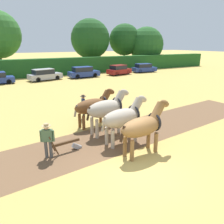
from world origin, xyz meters
TOP-DOWN VIEW (x-y plane):
  - ground_plane at (0.00, 0.00)m, footprint 240.00×240.00m
  - plowed_furrow_strip at (-4.45, 2.87)m, footprint 33.80×6.81m
  - hedgerow at (0.00, 28.60)m, footprint 73.73×1.71m
  - tree_center at (13.04, 33.99)m, footprint 7.34×7.34m
  - tree_center_right at (21.31, 34.92)m, footprint 6.45×6.45m
  - tree_right at (25.38, 32.74)m, footprint 7.26×7.26m
  - draft_horse_lead_left at (0.91, 1.22)m, footprint 2.94×1.11m
  - draft_horse_lead_right at (0.76, 2.66)m, footprint 2.89×1.17m
  - draft_horse_trail_left at (0.61, 4.10)m, footprint 2.86×1.18m
  - draft_horse_trail_right at (0.47, 5.54)m, footprint 2.92×1.15m
  - plow at (-1.99, 3.11)m, footprint 1.65×0.50m
  - farmer_at_plow at (-2.95, 2.96)m, footprint 0.57×0.40m
  - farmer_beside_team at (0.45, 7.17)m, footprint 0.40×0.62m
  - parked_car_center at (1.88, 24.53)m, footprint 4.66×2.60m
  - parked_car_center_right at (7.49, 24.33)m, footprint 4.54×1.91m
  - parked_car_right at (13.57, 24.28)m, footprint 4.22×2.45m
  - parked_car_far_right at (19.02, 24.88)m, footprint 4.40×2.03m

SIDE VIEW (x-z plane):
  - ground_plane at x=0.00m, z-range 0.00..0.00m
  - plowed_furrow_strip at x=-4.45m, z-range 0.00..0.01m
  - plow at x=-1.99m, z-range -0.24..0.88m
  - parked_car_far_right at x=19.02m, z-range -0.03..1.45m
  - parked_car_center at x=1.88m, z-range -0.03..1.50m
  - parked_car_right at x=13.57m, z-range -0.03..1.51m
  - parked_car_center_right at x=7.49m, z-range -0.03..1.54m
  - farmer_at_plow at x=-2.95m, z-range 0.12..1.71m
  - farmer_beside_team at x=0.45m, z-range 0.12..1.73m
  - draft_horse_trail_right at x=0.47m, z-range 0.13..2.39m
  - hedgerow at x=0.00m, z-range 0.00..2.64m
  - draft_horse_lead_right at x=0.76m, z-range 0.15..2.52m
  - draft_horse_lead_left at x=0.91m, z-range 0.11..2.56m
  - draft_horse_trail_left at x=0.61m, z-range 0.21..2.68m
  - tree_right at x=25.38m, z-range 0.46..8.64m
  - tree_center_right at x=21.31m, z-range 1.15..9.93m
  - tree_center at x=13.04m, z-range 0.96..10.24m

